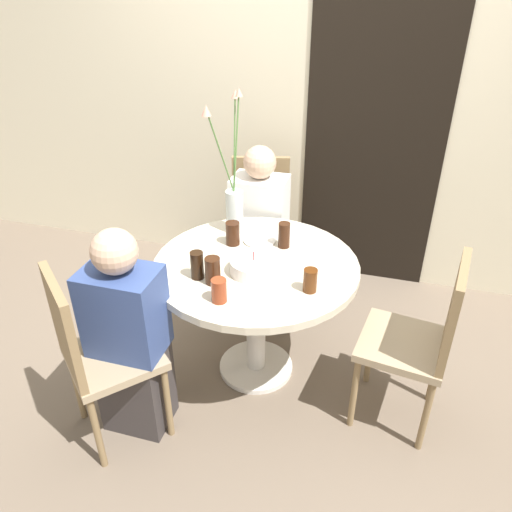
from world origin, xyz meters
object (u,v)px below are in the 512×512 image
object	(u,v)px
drink_glass_4	(233,233)
drink_glass_3	(197,265)
birthday_cake	(254,266)
flower_vase	(233,198)
side_plate	(260,240)
person_boy	(129,341)
chair_near_front	(260,219)
drink_glass_1	(219,291)
drink_glass_5	(284,235)
person_guest	(260,233)
drink_glass_0	(213,271)
chair_right_flank	(423,336)
drink_glass_2	(310,280)
chair_far_back	(95,350)

from	to	relation	value
drink_glass_4	drink_glass_3	bearing A→B (deg)	-99.14
birthday_cake	drink_glass_4	bearing A→B (deg)	127.87
flower_vase	drink_glass_4	bearing A→B (deg)	-74.05
side_plate	person_boy	distance (m)	0.88
chair_near_front	drink_glass_1	xyz separation A→B (m)	(0.14, -1.19, 0.24)
birthday_cake	drink_glass_5	world-z (taller)	drink_glass_5
birthday_cake	person_guest	xyz separation A→B (m)	(-0.18, 0.76, -0.24)
drink_glass_4	person_guest	xyz separation A→B (m)	(0.00, 0.52, -0.27)
drink_glass_5	person_boy	world-z (taller)	person_boy
birthday_cake	drink_glass_0	xyz separation A→B (m)	(-0.16, -0.14, 0.03)
chair_right_flank	drink_glass_1	size ratio (longest dim) A/B	8.31
chair_near_front	drink_glass_0	xyz separation A→B (m)	(0.06, -1.06, 0.25)
flower_vase	drink_glass_3	size ratio (longest dim) A/B	5.53
drink_glass_0	drink_glass_1	xyz separation A→B (m)	(0.08, -0.13, -0.01)
birthday_cake	drink_glass_3	size ratio (longest dim) A/B	1.68
drink_glass_1	drink_glass_2	world-z (taller)	drink_glass_2
chair_far_back	flower_vase	xyz separation A→B (m)	(0.35, 0.94, 0.38)
chair_right_flank	person_guest	xyz separation A→B (m)	(-1.02, 0.80, -0.02)
birthday_cake	drink_glass_1	size ratio (longest dim) A/B	2.07
drink_glass_0	drink_glass_4	xyz separation A→B (m)	(-0.03, 0.38, -0.00)
drink_glass_5	chair_right_flank	bearing A→B (deg)	-23.62
drink_glass_3	flower_vase	bearing A→B (deg)	88.27
drink_glass_0	person_boy	xyz separation A→B (m)	(-0.32, -0.29, -0.27)
drink_glass_0	person_boy	size ratio (longest dim) A/B	0.12
drink_glass_5	drink_glass_1	bearing A→B (deg)	-106.22
chair_near_front	flower_vase	world-z (taller)	flower_vase
flower_vase	side_plate	bearing A→B (deg)	-24.81
flower_vase	person_guest	xyz separation A→B (m)	(0.05, 0.37, -0.40)
drink_glass_1	drink_glass_4	size ratio (longest dim) A/B	0.89
side_plate	chair_near_front	bearing A→B (deg)	105.35
drink_glass_2	person_boy	distance (m)	0.89
chair_right_flank	drink_glass_4	size ratio (longest dim) A/B	7.36
chair_far_back	side_plate	xyz separation A→B (m)	(0.53, 0.86, 0.19)
chair_near_front	side_plate	size ratio (longest dim) A/B	5.27
chair_near_front	drink_glass_5	xyz separation A→B (m)	(0.31, -0.63, 0.25)
chair_far_back	person_boy	distance (m)	0.16
chair_right_flank	birthday_cake	bearing A→B (deg)	-84.19
flower_vase	side_plate	distance (m)	0.27
chair_right_flank	flower_vase	size ratio (longest dim) A/B	1.22
chair_far_back	drink_glass_4	xyz separation A→B (m)	(0.40, 0.79, 0.24)
drink_glass_1	drink_glass_4	distance (m)	0.53
drink_glass_5	drink_glass_0	bearing A→B (deg)	-119.24
chair_far_back	flower_vase	bearing A→B (deg)	-68.69
birthday_cake	drink_glass_3	bearing A→B (deg)	-153.86
drink_glass_0	flower_vase	bearing A→B (deg)	97.70
chair_right_flank	side_plate	size ratio (longest dim) A/B	5.27
drink_glass_3	drink_glass_5	xyz separation A→B (m)	(0.33, 0.41, 0.00)
birthday_cake	chair_right_flank	bearing A→B (deg)	-2.65
drink_glass_2	person_boy	xyz separation A→B (m)	(-0.77, -0.35, -0.26)
birthday_cake	drink_glass_0	world-z (taller)	drink_glass_0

